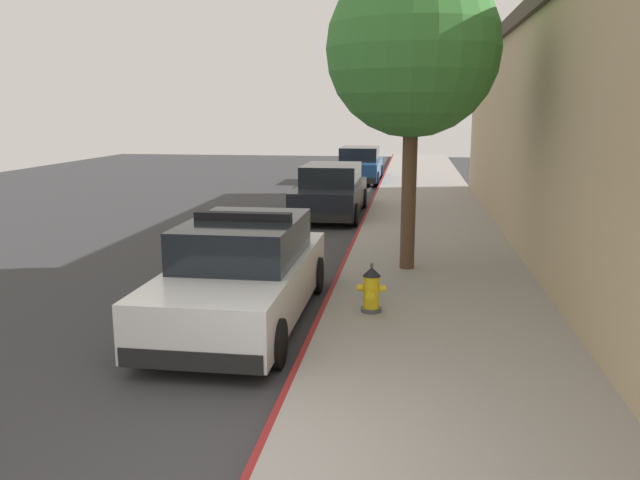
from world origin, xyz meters
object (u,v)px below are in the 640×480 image
object	(u,v)px
police_cruiser	(243,274)
parked_car_silver_ahead	(331,192)
street_tree	(413,50)
parked_car_dark_far	(359,165)
fire_hydrant	(371,289)

from	to	relation	value
police_cruiser	parked_car_silver_ahead	bearing A→B (deg)	89.65
street_tree	parked_car_silver_ahead	bearing A→B (deg)	108.82
police_cruiser	street_tree	bearing A→B (deg)	51.39
parked_car_dark_far	fire_hydrant	bearing A→B (deg)	-84.72
police_cruiser	fire_hydrant	xyz separation A→B (m)	(1.94, 0.21, -0.23)
parked_car_dark_far	fire_hydrant	size ratio (longest dim) A/B	6.37
fire_hydrant	police_cruiser	bearing A→B (deg)	-173.82
parked_car_dark_far	street_tree	size ratio (longest dim) A/B	0.85
parked_car_dark_far	fire_hydrant	distance (m)	19.45
police_cruiser	parked_car_dark_far	distance (m)	19.57
parked_car_dark_far	street_tree	bearing A→B (deg)	-82.06
parked_car_dark_far	street_tree	distance (m)	17.03
police_cruiser	parked_car_silver_ahead	world-z (taller)	police_cruiser
parked_car_silver_ahead	street_tree	bearing A→B (deg)	-71.18
police_cruiser	fire_hydrant	bearing A→B (deg)	6.18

